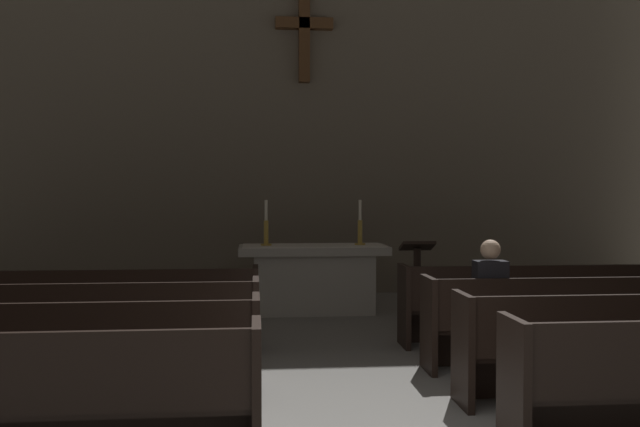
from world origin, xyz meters
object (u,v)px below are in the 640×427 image
at_px(lectern, 417,286).
at_px(pew_left_row_3, 42,331).
at_px(lone_worshipper, 487,301).
at_px(altar, 313,277).
at_px(pew_left_row_4, 73,311).
at_px(pew_right_row_3, 622,321).
at_px(pew_right_row_4, 572,303).
at_px(candlestick_left, 266,231).
at_px(candlestick_right, 360,230).

bearing_deg(lectern, pew_left_row_3, -150.79).
relative_size(lectern, lone_worshipper, 0.87).
relative_size(altar, lone_worshipper, 1.67).
bearing_deg(pew_left_row_3, pew_left_row_4, 90.00).
bearing_deg(lectern, pew_right_row_3, -55.75).
bearing_deg(altar, pew_right_row_3, -50.84).
bearing_deg(pew_left_row_4, lectern, 15.91).
distance_m(pew_left_row_3, pew_right_row_3, 5.74).
bearing_deg(pew_right_row_4, candlestick_left, 146.26).
height_order(candlestick_right, lone_worshipper, candlestick_right).
relative_size(candlestick_right, lone_worshipper, 0.51).
xyz_separation_m(pew_right_row_3, pew_right_row_4, (0.00, 1.14, 0.00)).
xyz_separation_m(pew_right_row_3, lectern, (-1.58, 2.33, 0.07)).
bearing_deg(candlestick_right, lectern, -63.90).
distance_m(pew_left_row_4, candlestick_left, 3.31).
xyz_separation_m(altar, candlestick_left, (-0.70, -0.00, 0.69)).
bearing_deg(lone_worshipper, pew_right_row_3, -1.59).
relative_size(pew_left_row_3, lectern, 3.54).
height_order(pew_left_row_3, candlestick_right, candlestick_right).
distance_m(pew_left_row_4, candlestick_right, 4.36).
height_order(pew_right_row_4, candlestick_left, candlestick_left).
bearing_deg(altar, pew_left_row_4, -140.28).
height_order(pew_right_row_3, candlestick_left, candlestick_left).
relative_size(pew_right_row_4, altar, 1.86).
relative_size(pew_right_row_3, candlestick_right, 6.09).
height_order(pew_right_row_3, candlestick_right, candlestick_right).
relative_size(pew_right_row_3, lone_worshipper, 3.10).
relative_size(pew_left_row_4, pew_right_row_4, 1.00).
xyz_separation_m(altar, lectern, (1.29, -1.20, 0.01)).
bearing_deg(pew_left_row_4, altar, 39.72).
relative_size(pew_left_row_4, candlestick_right, 6.09).
distance_m(pew_left_row_3, pew_left_row_4, 1.14).
bearing_deg(pew_right_row_3, candlestick_right, 121.63).
bearing_deg(pew_right_row_3, candlestick_left, 135.37).
bearing_deg(lectern, lone_worshipper, -85.54).
distance_m(pew_right_row_3, altar, 4.55).
bearing_deg(pew_right_row_4, pew_right_row_3, -90.00).
height_order(pew_left_row_4, pew_right_row_3, same).
xyz_separation_m(candlestick_left, candlestick_right, (1.40, 0.00, 0.00)).
bearing_deg(altar, pew_left_row_3, -129.16).
relative_size(pew_right_row_4, candlestick_right, 6.09).
height_order(pew_left_row_3, lectern, lectern).
distance_m(pew_right_row_4, lectern, 1.98).
bearing_deg(pew_right_row_4, lectern, 143.17).
height_order(pew_left_row_4, lectern, lectern).
distance_m(altar, lone_worshipper, 3.79).
distance_m(pew_left_row_4, lone_worshipper, 4.48).
distance_m(pew_right_row_3, candlestick_right, 4.21).
bearing_deg(pew_left_row_3, candlestick_right, 44.63).
distance_m(pew_right_row_3, candlestick_left, 5.07).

